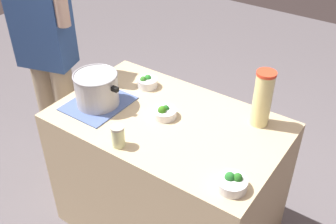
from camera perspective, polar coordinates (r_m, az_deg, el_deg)
ground_plane at (r=2.76m, az=0.00°, el=-15.44°), size 8.00×8.00×0.00m
counter_slab at (r=2.45m, az=0.00°, el=-9.13°), size 1.26×0.78×0.85m
dish_cloth at (r=2.32m, az=-9.88°, el=1.19°), size 0.30×0.36×0.01m
cooking_pot at (r=2.27m, az=-10.14°, el=3.32°), size 0.32×0.25×0.19m
lemonade_pitcher at (r=2.11m, az=13.32°, el=1.90°), size 0.10×0.10×0.31m
mason_jar at (r=1.98m, az=-7.13°, el=-3.43°), size 0.07×0.07×0.12m
broccoli_bowl_front at (r=2.18m, az=-0.51°, el=-0.08°), size 0.13×0.13×0.08m
broccoli_bowl_center at (r=1.79m, az=9.11°, el=-9.93°), size 0.14×0.14×0.08m
broccoli_bowl_back at (r=2.44m, az=-2.97°, el=4.26°), size 0.12×0.12×0.07m
person_cook at (r=2.70m, az=-16.77°, el=7.58°), size 0.50×0.29×1.71m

